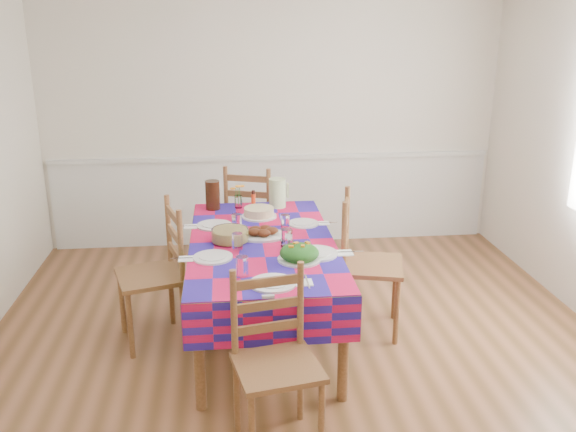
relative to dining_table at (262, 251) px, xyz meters
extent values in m
cube|color=brown|center=(0.24, -0.52, -0.68)|extent=(4.50, 5.00, 0.04)
cube|color=beige|center=(0.24, 2.00, 0.69)|extent=(4.50, 0.04, 2.70)
cube|color=silver|center=(0.24, 1.95, 0.24)|extent=(4.41, 0.06, 0.04)
cube|color=silver|center=(0.24, 1.97, -0.21)|extent=(4.41, 0.03, 0.90)
cylinder|color=brown|center=(-0.43, -0.86, -0.31)|extent=(0.07, 0.07, 0.69)
cylinder|color=brown|center=(0.43, -0.86, -0.31)|extent=(0.07, 0.07, 0.69)
cylinder|color=brown|center=(-0.43, 0.86, -0.31)|extent=(0.07, 0.07, 0.69)
cylinder|color=brown|center=(0.43, 0.86, -0.31)|extent=(0.07, 0.07, 0.69)
cube|color=brown|center=(0.00, 0.00, 0.05)|extent=(0.97, 1.85, 0.04)
cube|color=#C51045|center=(0.00, 0.00, 0.08)|extent=(1.01, 1.89, 0.01)
cube|color=#C51045|center=(-0.51, 0.00, -0.07)|extent=(0.01, 1.89, 0.29)
cube|color=#C51045|center=(0.51, 0.00, -0.07)|extent=(0.01, 1.89, 0.29)
cube|color=#C51045|center=(0.00, -0.94, -0.07)|extent=(1.01, 0.01, 0.29)
cube|color=#C51045|center=(0.00, 0.94, -0.07)|extent=(1.01, 0.01, 0.29)
cylinder|color=silver|center=(0.02, -0.75, 0.09)|extent=(0.28, 0.28, 0.01)
cylinder|color=silver|center=(0.02, -0.75, 0.10)|extent=(0.19, 0.19, 0.01)
cylinder|color=white|center=(-0.16, -0.63, 0.15)|extent=(0.08, 0.08, 0.13)
cube|color=white|center=(0.20, -0.75, 0.08)|extent=(0.10, 0.10, 0.01)
cube|color=silver|center=(0.18, -0.75, 0.09)|extent=(0.01, 0.17, 0.00)
cube|color=silver|center=(0.22, -0.75, 0.09)|extent=(0.01, 0.21, 0.00)
cylinder|color=silver|center=(-0.34, -0.30, 0.09)|extent=(0.26, 0.26, 0.01)
cylinder|color=silver|center=(-0.34, -0.30, 0.10)|extent=(0.18, 0.18, 0.01)
cylinder|color=white|center=(-0.18, -0.18, 0.14)|extent=(0.07, 0.07, 0.13)
cube|color=white|center=(-0.51, -0.30, 0.08)|extent=(0.10, 0.10, 0.01)
cube|color=silver|center=(-0.53, -0.30, 0.09)|extent=(0.16, 0.01, 0.00)
cube|color=silver|center=(-0.49, -0.30, 0.09)|extent=(0.19, 0.01, 0.00)
cylinder|color=silver|center=(-0.34, 0.35, 0.09)|extent=(0.26, 0.26, 0.01)
cylinder|color=silver|center=(-0.34, 0.35, 0.10)|extent=(0.19, 0.19, 0.01)
cylinder|color=white|center=(-0.17, 0.23, 0.14)|extent=(0.07, 0.07, 0.13)
cube|color=white|center=(-0.51, 0.35, 0.08)|extent=(0.10, 0.10, 0.01)
cube|color=silver|center=(-0.53, 0.35, 0.09)|extent=(0.17, 0.01, 0.00)
cube|color=silver|center=(-0.49, 0.35, 0.09)|extent=(0.20, 0.01, 0.00)
cylinder|color=silver|center=(0.34, -0.30, 0.09)|extent=(0.29, 0.29, 0.02)
cylinder|color=silver|center=(0.34, -0.30, 0.10)|extent=(0.20, 0.20, 0.01)
cylinder|color=white|center=(0.16, -0.17, 0.15)|extent=(0.08, 0.08, 0.14)
cube|color=white|center=(0.53, -0.30, 0.08)|extent=(0.11, 0.11, 0.01)
cube|color=silver|center=(0.51, -0.30, 0.09)|extent=(0.18, 0.01, 0.00)
cube|color=silver|center=(0.55, -0.30, 0.09)|extent=(0.21, 0.01, 0.00)
cylinder|color=silver|center=(0.33, 0.33, 0.09)|extent=(0.24, 0.24, 0.01)
cylinder|color=silver|center=(0.33, 0.33, 0.10)|extent=(0.17, 0.17, 0.01)
cylinder|color=white|center=(0.19, 0.22, 0.14)|extent=(0.07, 0.07, 0.11)
cube|color=white|center=(0.49, 0.33, 0.08)|extent=(0.09, 0.09, 0.01)
cube|color=silver|center=(0.47, 0.33, 0.09)|extent=(0.15, 0.01, 0.00)
cube|color=silver|center=(0.51, 0.33, 0.09)|extent=(0.17, 0.01, 0.00)
ellipsoid|color=silver|center=(0.01, 0.08, 0.09)|extent=(0.37, 0.26, 0.02)
ellipsoid|color=black|center=(0.07, 0.08, 0.13)|extent=(0.10, 0.08, 0.05)
ellipsoid|color=black|center=(0.03, 0.12, 0.13)|extent=(0.10, 0.08, 0.05)
ellipsoid|color=black|center=(-0.04, 0.11, 0.13)|extent=(0.10, 0.08, 0.05)
ellipsoid|color=black|center=(-0.05, 0.06, 0.13)|extent=(0.10, 0.08, 0.05)
ellipsoid|color=black|center=(0.01, 0.03, 0.13)|extent=(0.10, 0.08, 0.05)
cylinder|color=silver|center=(0.22, -0.39, 0.09)|extent=(0.28, 0.28, 0.01)
ellipsoid|color=#104010|center=(0.22, -0.39, 0.13)|extent=(0.26, 0.26, 0.11)
cube|color=orange|center=(0.16, -0.42, 0.19)|extent=(0.03, 0.02, 0.01)
cube|color=orange|center=(0.20, -0.36, 0.19)|extent=(0.04, 0.04, 0.01)
cube|color=orange|center=(0.24, -0.42, 0.19)|extent=(0.03, 0.04, 0.01)
cube|color=orange|center=(0.27, -0.36, 0.19)|extent=(0.04, 0.04, 0.01)
cylinder|color=white|center=(-0.22, 0.00, 0.13)|extent=(0.26, 0.26, 0.09)
cylinder|color=tan|center=(-0.22, 0.00, 0.13)|extent=(0.24, 0.24, 0.08)
cylinder|color=silver|center=(0.01, 0.54, 0.09)|extent=(0.28, 0.28, 0.01)
cylinder|color=#D8C284|center=(0.01, 0.54, 0.13)|extent=(0.23, 0.23, 0.06)
cube|color=black|center=(0.16, -0.09, 0.08)|extent=(0.13, 0.30, 0.01)
cube|color=black|center=(0.21, -0.07, 0.08)|extent=(0.06, 0.31, 0.01)
cylinder|color=white|center=(-0.14, 0.80, 0.13)|extent=(0.06, 0.06, 0.10)
cylinder|color=#267025|center=(-0.16, 0.80, 0.17)|extent=(0.01, 0.01, 0.15)
ellipsoid|color=orange|center=(-0.19, 0.80, 0.25)|extent=(0.05, 0.05, 0.02)
cylinder|color=#267025|center=(-0.13, 0.81, 0.17)|extent=(0.01, 0.01, 0.15)
ellipsoid|color=orange|center=(-0.11, 0.83, 0.26)|extent=(0.05, 0.05, 0.02)
cylinder|color=#267025|center=(-0.14, 0.79, 0.17)|extent=(0.01, 0.01, 0.15)
ellipsoid|color=orange|center=(-0.14, 0.77, 0.27)|extent=(0.05, 0.05, 0.02)
cylinder|color=red|center=(-0.02, 0.78, 0.16)|extent=(0.04, 0.04, 0.15)
cylinder|color=#B8D697|center=(0.18, 0.80, 0.20)|extent=(0.14, 0.14, 0.24)
cylinder|color=black|center=(-0.35, 0.79, 0.20)|extent=(0.12, 0.12, 0.24)
cube|color=silver|center=(-0.02, -0.93, 0.09)|extent=(0.07, 0.02, 0.02)
cylinder|color=brown|center=(0.22, -1.37, -0.42)|extent=(0.04, 0.04, 0.46)
cylinder|color=brown|center=(-0.22, -1.10, -0.42)|extent=(0.04, 0.04, 0.46)
cylinder|color=brown|center=(0.15, -1.03, -0.42)|extent=(0.04, 0.04, 0.46)
cube|color=brown|center=(0.00, -1.23, -0.18)|extent=(0.51, 0.49, 0.03)
cylinder|color=brown|center=(-0.22, -1.09, 0.07)|extent=(0.04, 0.04, 0.52)
cylinder|color=brown|center=(0.15, -1.02, 0.07)|extent=(0.04, 0.04, 0.52)
cube|color=brown|center=(-0.04, -1.05, -0.04)|extent=(0.37, 0.09, 0.05)
cube|color=brown|center=(-0.04, -1.05, 0.10)|extent=(0.37, 0.09, 0.05)
cube|color=brown|center=(-0.04, -1.05, 0.23)|extent=(0.37, 0.09, 0.05)
cylinder|color=brown|center=(0.24, 1.34, -0.42)|extent=(0.04, 0.04, 0.48)
cylinder|color=brown|center=(-0.12, 1.47, -0.42)|extent=(0.04, 0.04, 0.48)
cylinder|color=brown|center=(0.12, 1.00, -0.42)|extent=(0.04, 0.04, 0.48)
cylinder|color=brown|center=(-0.24, 1.12, -0.42)|extent=(0.04, 0.04, 0.48)
cube|color=brown|center=(0.00, 1.23, -0.16)|extent=(0.56, 0.55, 0.03)
cylinder|color=brown|center=(0.12, 0.99, 0.09)|extent=(0.04, 0.04, 0.53)
cylinder|color=brown|center=(-0.24, 1.11, 0.09)|extent=(0.04, 0.04, 0.53)
cube|color=brown|center=(-0.06, 1.05, -0.01)|extent=(0.37, 0.14, 0.05)
cube|color=brown|center=(-0.06, 1.05, 0.12)|extent=(0.37, 0.14, 0.05)
cube|color=brown|center=(-0.06, 1.05, 0.26)|extent=(0.37, 0.14, 0.05)
cylinder|color=brown|center=(-1.03, 0.13, -0.41)|extent=(0.04, 0.04, 0.48)
cylinder|color=brown|center=(-0.92, -0.24, -0.41)|extent=(0.04, 0.04, 0.48)
cylinder|color=brown|center=(-0.68, 0.24, -0.41)|extent=(0.04, 0.04, 0.48)
cylinder|color=brown|center=(-0.57, -0.13, -0.41)|extent=(0.04, 0.04, 0.48)
cube|color=brown|center=(-0.80, 0.00, -0.16)|extent=(0.54, 0.56, 0.03)
cylinder|color=brown|center=(-0.67, 0.24, 0.10)|extent=(0.04, 0.04, 0.54)
cylinder|color=brown|center=(-0.56, -0.13, 0.10)|extent=(0.04, 0.04, 0.54)
cube|color=brown|center=(-0.61, 0.06, -0.01)|extent=(0.13, 0.38, 0.05)
cube|color=brown|center=(-0.61, 0.06, 0.13)|extent=(0.13, 0.38, 0.05)
cube|color=brown|center=(-0.61, 0.06, 0.27)|extent=(0.13, 0.38, 0.05)
cylinder|color=brown|center=(0.93, -0.24, -0.41)|extent=(0.04, 0.04, 0.50)
cylinder|color=brown|center=(1.03, 0.15, -0.41)|extent=(0.04, 0.04, 0.50)
cylinder|color=brown|center=(0.57, -0.15, -0.41)|extent=(0.04, 0.04, 0.50)
cylinder|color=brown|center=(0.66, 0.24, -0.41)|extent=(0.04, 0.04, 0.50)
cube|color=brown|center=(0.80, 0.00, -0.14)|extent=(0.54, 0.55, 0.03)
cylinder|color=brown|center=(0.56, -0.15, 0.12)|extent=(0.04, 0.04, 0.55)
cylinder|color=brown|center=(0.65, 0.24, 0.12)|extent=(0.04, 0.04, 0.55)
cube|color=brown|center=(0.60, 0.05, 0.01)|extent=(0.12, 0.39, 0.06)
cube|color=brown|center=(0.60, 0.05, 0.15)|extent=(0.12, 0.39, 0.06)
cube|color=brown|center=(0.60, 0.05, 0.29)|extent=(0.12, 0.39, 0.06)
camera|label=1|loc=(-0.23, -4.02, 1.57)|focal=38.00mm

